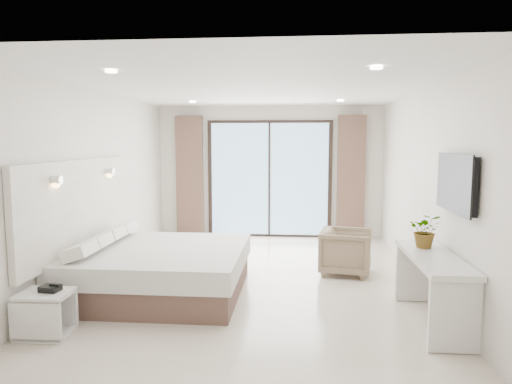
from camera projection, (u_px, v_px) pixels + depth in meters
The scene contains 8 objects.
ground at pixel (256, 281), 6.52m from camera, with size 6.20×6.20×0.00m, color beige.
room_shell at pixel (247, 168), 7.01m from camera, with size 4.62×6.22×2.72m.
bed at pixel (159, 270), 5.96m from camera, with size 2.17×2.06×0.74m.
nightstand at pixel (45, 314), 4.66m from camera, with size 0.51×0.43×0.46m.
phone at pixel (50, 288), 4.66m from camera, with size 0.19×0.15×0.06m, color black.
console_desk at pixel (433, 274), 4.93m from camera, with size 0.49×1.56×0.77m.
plant at pixel (426, 234), 5.23m from camera, with size 0.36×0.40×0.31m, color #33662D.
armchair at pixel (346, 249), 6.84m from camera, with size 0.72×0.67×0.74m, color #837255.
Camera 1 is at (0.55, -6.31, 1.99)m, focal length 32.00 mm.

